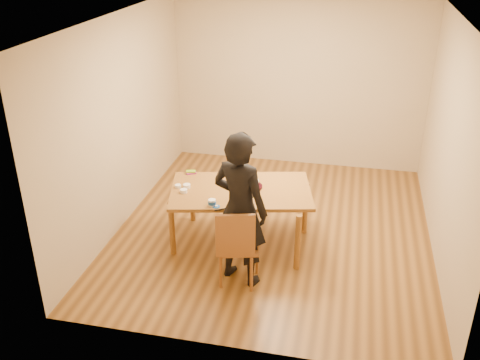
% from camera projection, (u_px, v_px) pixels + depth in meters
% --- Properties ---
extents(room_shell, '(4.00, 4.50, 2.70)m').
position_uv_depth(room_shell, '(281.00, 124.00, 6.78)').
color(room_shell, brown).
rests_on(room_shell, ground).
extents(dining_table, '(1.86, 1.34, 0.04)m').
position_uv_depth(dining_table, '(241.00, 191.00, 6.45)').
color(dining_table, brown).
rests_on(dining_table, floor).
extents(dining_chair, '(0.49, 0.49, 0.04)m').
position_uv_depth(dining_chair, '(239.00, 246.00, 5.87)').
color(dining_chair, brown).
rests_on(dining_chair, floor).
extents(cake_plate, '(0.31, 0.31, 0.02)m').
position_uv_depth(cake_plate, '(250.00, 186.00, 6.49)').
color(cake_plate, '#BE0C3C').
rests_on(cake_plate, dining_table).
extents(cake, '(0.22, 0.22, 0.07)m').
position_uv_depth(cake, '(250.00, 183.00, 6.47)').
color(cake, white).
rests_on(cake, cake_plate).
extents(frosting_dome, '(0.22, 0.22, 0.03)m').
position_uv_depth(frosting_dome, '(250.00, 179.00, 6.45)').
color(frosting_dome, white).
rests_on(frosting_dome, cake).
extents(frosting_tub, '(0.08, 0.08, 0.08)m').
position_uv_depth(frosting_tub, '(212.00, 203.00, 6.06)').
color(frosting_tub, white).
rests_on(frosting_tub, dining_table).
extents(frosting_lid, '(0.09, 0.09, 0.01)m').
position_uv_depth(frosting_lid, '(216.00, 207.00, 6.05)').
color(frosting_lid, '#174695').
rests_on(frosting_lid, dining_table).
extents(frosting_dollop, '(0.04, 0.04, 0.02)m').
position_uv_depth(frosting_dollop, '(216.00, 206.00, 6.04)').
color(frosting_dollop, white).
rests_on(frosting_dollop, frosting_lid).
extents(ramekin_green, '(0.09, 0.09, 0.04)m').
position_uv_depth(ramekin_green, '(184.00, 191.00, 6.36)').
color(ramekin_green, white).
rests_on(ramekin_green, dining_table).
extents(ramekin_yellow, '(0.09, 0.09, 0.04)m').
position_uv_depth(ramekin_yellow, '(187.00, 186.00, 6.48)').
color(ramekin_yellow, white).
rests_on(ramekin_yellow, dining_table).
extents(ramekin_multi, '(0.07, 0.07, 0.04)m').
position_uv_depth(ramekin_multi, '(178.00, 186.00, 6.48)').
color(ramekin_multi, white).
rests_on(ramekin_multi, dining_table).
extents(candy_box_pink, '(0.14, 0.11, 0.02)m').
position_uv_depth(candy_box_pink, '(191.00, 173.00, 6.84)').
color(candy_box_pink, '#C12D5B').
rests_on(candy_box_pink, dining_table).
extents(candy_box_green, '(0.13, 0.09, 0.02)m').
position_uv_depth(candy_box_green, '(191.00, 171.00, 6.84)').
color(candy_box_green, '#1B931B').
rests_on(candy_box_green, candy_box_pink).
extents(spatula, '(0.16, 0.11, 0.01)m').
position_uv_depth(spatula, '(222.00, 209.00, 5.99)').
color(spatula, black).
rests_on(spatula, dining_table).
extents(person, '(0.75, 0.62, 1.77)m').
position_uv_depth(person, '(240.00, 209.00, 5.72)').
color(person, black).
rests_on(person, floor).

